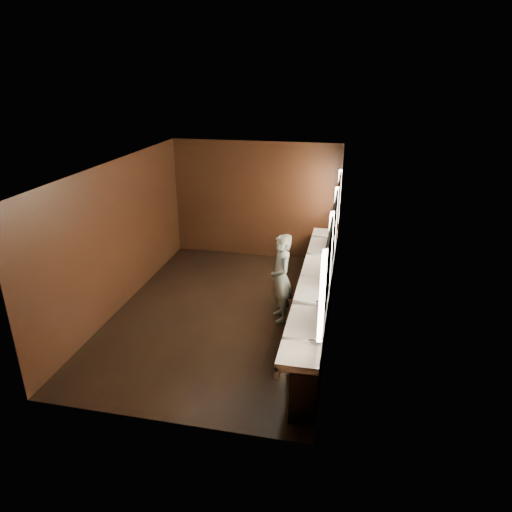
% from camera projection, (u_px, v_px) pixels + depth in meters
% --- Properties ---
extents(floor, '(6.00, 6.00, 0.00)m').
position_uv_depth(floor, '(223.00, 312.00, 8.73)').
color(floor, black).
rests_on(floor, ground).
extents(ceiling, '(4.00, 6.00, 0.02)m').
position_uv_depth(ceiling, '(219.00, 166.00, 7.67)').
color(ceiling, '#2D2D2B').
rests_on(ceiling, wall_back).
extents(wall_back, '(4.00, 0.02, 2.80)m').
position_uv_depth(wall_back, '(256.00, 200.00, 10.92)').
color(wall_back, black).
rests_on(wall_back, floor).
extents(wall_front, '(4.00, 0.02, 2.80)m').
position_uv_depth(wall_front, '(152.00, 329.00, 5.48)').
color(wall_front, black).
rests_on(wall_front, floor).
extents(wall_left, '(0.02, 6.00, 2.80)m').
position_uv_depth(wall_left, '(119.00, 236.00, 8.58)').
color(wall_left, black).
rests_on(wall_left, floor).
extents(wall_right, '(0.02, 6.00, 2.80)m').
position_uv_depth(wall_right, '(333.00, 252.00, 7.82)').
color(wall_right, black).
rests_on(wall_right, floor).
extents(sink_counter, '(0.55, 5.40, 1.01)m').
position_uv_depth(sink_counter, '(318.00, 298.00, 8.20)').
color(sink_counter, black).
rests_on(sink_counter, floor).
extents(mirror_band, '(0.06, 5.03, 1.15)m').
position_uv_depth(mirror_band, '(333.00, 233.00, 7.69)').
color(mirror_band, '#FBE3C1').
rests_on(mirror_band, wall_right).
extents(person, '(0.59, 0.70, 1.65)m').
position_uv_depth(person, '(281.00, 278.00, 8.20)').
color(person, '#81B8C0').
rests_on(person, floor).
extents(trash_bin, '(0.48, 0.48, 0.60)m').
position_uv_depth(trash_bin, '(298.00, 339.00, 7.29)').
color(trash_bin, black).
rests_on(trash_bin, floor).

